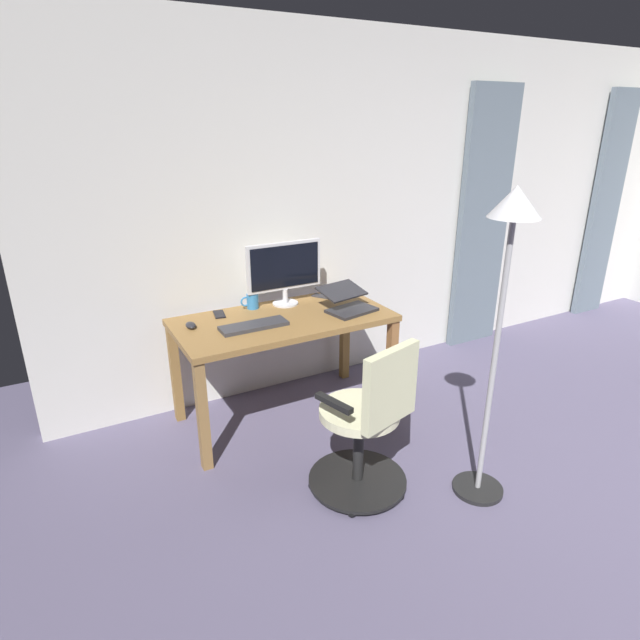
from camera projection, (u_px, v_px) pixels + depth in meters
The scene contains 13 objects.
back_room_partition at pixel (426, 205), 4.35m from camera, with size 6.18×0.10×2.59m, color silver.
curtain_left_panel at pixel (605, 207), 5.33m from camera, with size 0.40×0.06×2.24m, color slate.
curtain_right_panel at pixel (483, 222), 4.57m from camera, with size 0.53×0.06×2.24m, color slate.
desk at pixel (284, 331), 3.47m from camera, with size 1.42×0.70×0.74m.
office_chair at pixel (367, 426), 2.81m from camera, with size 0.56×0.56×0.92m.
computer_monitor at pixel (284, 269), 3.59m from camera, with size 0.55×0.18×0.44m.
computer_keyboard at pixel (254, 326), 3.27m from camera, with size 0.43×0.14×0.02m, color #333338.
laptop at pixel (348, 303), 3.55m from camera, with size 0.37×0.37×0.15m.
computer_mouse at pixel (191, 325), 3.26m from camera, with size 0.06×0.10×0.04m, color #232328.
cell_phone_face_up at pixel (322, 296), 3.83m from camera, with size 0.07×0.14×0.01m, color #333338.
cell_phone_by_monitor at pixel (219, 314), 3.48m from camera, with size 0.07×0.14×0.01m, color black.
mug_tea at pixel (252, 301), 3.58m from camera, with size 0.13×0.08×0.10m.
floor_lamp at pixel (506, 274), 2.50m from camera, with size 0.28×0.28×1.69m.
Camera 1 is at (2.89, 0.36, 1.97)m, focal length 29.32 mm.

